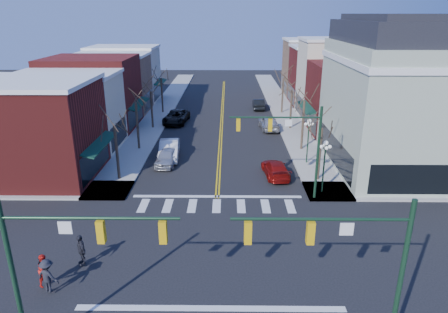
{
  "coord_description": "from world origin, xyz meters",
  "views": [
    {
      "loc": [
        0.8,
        -20.13,
        13.38
      ],
      "look_at": [
        0.51,
        9.17,
        2.8
      ],
      "focal_mm": 32.0,
      "sensor_mm": 36.0,
      "label": 1
    }
  ],
  "objects_px": {
    "lamppost_corner": "(325,158)",
    "car_left_near": "(167,157)",
    "car_right_mid": "(269,123)",
    "car_right_far": "(258,104)",
    "car_left_mid": "(169,150)",
    "pedestrian_red_b": "(45,270)",
    "lamppost_midblock": "(308,133)",
    "victorian_corner": "(408,95)",
    "car_right_near": "(276,169)",
    "car_left_far": "(176,117)",
    "pedestrian_dark_a": "(81,250)",
    "pedestrian_dark_b": "(48,276)"
  },
  "relations": [
    {
      "from": "car_right_near",
      "to": "car_right_mid",
      "type": "relative_size",
      "value": 0.95
    },
    {
      "from": "pedestrian_red_b",
      "to": "car_left_far",
      "type": "bearing_deg",
      "value": 13.13
    },
    {
      "from": "car_left_far",
      "to": "pedestrian_dark_b",
      "type": "relative_size",
      "value": 3.2
    },
    {
      "from": "pedestrian_dark_a",
      "to": "pedestrian_dark_b",
      "type": "distance_m",
      "value": 2.5
    },
    {
      "from": "car_right_mid",
      "to": "pedestrian_dark_a",
      "type": "relative_size",
      "value": 2.72
    },
    {
      "from": "pedestrian_red_b",
      "to": "pedestrian_dark_b",
      "type": "distance_m",
      "value": 0.68
    },
    {
      "from": "victorian_corner",
      "to": "pedestrian_dark_b",
      "type": "height_order",
      "value": "victorian_corner"
    },
    {
      "from": "pedestrian_red_b",
      "to": "car_left_mid",
      "type": "bearing_deg",
      "value": 7.36
    },
    {
      "from": "lamppost_corner",
      "to": "car_left_mid",
      "type": "bearing_deg",
      "value": 148.64
    },
    {
      "from": "lamppost_midblock",
      "to": "car_left_mid",
      "type": "relative_size",
      "value": 0.84
    },
    {
      "from": "car_right_far",
      "to": "pedestrian_red_b",
      "type": "distance_m",
      "value": 42.97
    },
    {
      "from": "car_right_near",
      "to": "pedestrian_red_b",
      "type": "relative_size",
      "value": 2.68
    },
    {
      "from": "car_right_near",
      "to": "car_right_far",
      "type": "height_order",
      "value": "car_right_far"
    },
    {
      "from": "car_left_far",
      "to": "car_right_mid",
      "type": "distance_m",
      "value": 11.92
    },
    {
      "from": "victorian_corner",
      "to": "pedestrian_red_b",
      "type": "bearing_deg",
      "value": -145.0
    },
    {
      "from": "car_right_mid",
      "to": "pedestrian_dark_a",
      "type": "bearing_deg",
      "value": 59.41
    },
    {
      "from": "car_left_near",
      "to": "pedestrian_dark_b",
      "type": "height_order",
      "value": "pedestrian_dark_b"
    },
    {
      "from": "car_left_near",
      "to": "pedestrian_dark_a",
      "type": "relative_size",
      "value": 2.41
    },
    {
      "from": "car_left_mid",
      "to": "pedestrian_dark_b",
      "type": "height_order",
      "value": "pedestrian_dark_b"
    },
    {
      "from": "lamppost_midblock",
      "to": "pedestrian_red_b",
      "type": "height_order",
      "value": "lamppost_midblock"
    },
    {
      "from": "car_left_mid",
      "to": "pedestrian_red_b",
      "type": "relative_size",
      "value": 2.95
    },
    {
      "from": "car_left_mid",
      "to": "lamppost_corner",
      "type": "bearing_deg",
      "value": -35.57
    },
    {
      "from": "pedestrian_red_b",
      "to": "car_right_mid",
      "type": "bearing_deg",
      "value": -7.78
    },
    {
      "from": "victorian_corner",
      "to": "car_right_mid",
      "type": "xyz_separation_m",
      "value": [
        -10.76,
        12.16,
        -5.82
      ]
    },
    {
      "from": "victorian_corner",
      "to": "car_left_mid",
      "type": "bearing_deg",
      "value": 174.71
    },
    {
      "from": "car_right_mid",
      "to": "pedestrian_red_b",
      "type": "height_order",
      "value": "pedestrian_red_b"
    },
    {
      "from": "lamppost_corner",
      "to": "car_left_mid",
      "type": "height_order",
      "value": "lamppost_corner"
    },
    {
      "from": "lamppost_midblock",
      "to": "car_left_mid",
      "type": "xyz_separation_m",
      "value": [
        -13.1,
        1.48,
        -2.11
      ]
    },
    {
      "from": "car_left_far",
      "to": "pedestrian_dark_a",
      "type": "height_order",
      "value": "pedestrian_dark_a"
    },
    {
      "from": "car_right_near",
      "to": "pedestrian_dark_a",
      "type": "xyz_separation_m",
      "value": [
        -12.24,
        -13.2,
        0.37
      ]
    },
    {
      "from": "car_right_far",
      "to": "pedestrian_dark_b",
      "type": "relative_size",
      "value": 2.5
    },
    {
      "from": "car_left_near",
      "to": "pedestrian_dark_b",
      "type": "distance_m",
      "value": 18.62
    },
    {
      "from": "lamppost_corner",
      "to": "lamppost_midblock",
      "type": "bearing_deg",
      "value": 90.0
    },
    {
      "from": "lamppost_corner",
      "to": "car_left_near",
      "type": "height_order",
      "value": "lamppost_corner"
    },
    {
      "from": "lamppost_midblock",
      "to": "pedestrian_dark_a",
      "type": "distance_m",
      "value": 22.53
    },
    {
      "from": "car_left_far",
      "to": "car_right_near",
      "type": "bearing_deg",
      "value": -52.99
    },
    {
      "from": "car_right_mid",
      "to": "car_left_mid",
      "type": "bearing_deg",
      "value": 38.18
    },
    {
      "from": "car_right_far",
      "to": "car_right_mid",
      "type": "bearing_deg",
      "value": 92.16
    },
    {
      "from": "car_left_mid",
      "to": "car_left_far",
      "type": "bearing_deg",
      "value": 89.75
    },
    {
      "from": "lamppost_midblock",
      "to": "car_left_far",
      "type": "height_order",
      "value": "lamppost_midblock"
    },
    {
      "from": "car_right_far",
      "to": "pedestrian_dark_a",
      "type": "height_order",
      "value": "pedestrian_dark_a"
    },
    {
      "from": "car_right_mid",
      "to": "car_right_far",
      "type": "height_order",
      "value": "car_right_mid"
    },
    {
      "from": "lamppost_midblock",
      "to": "pedestrian_dark_b",
      "type": "xyz_separation_m",
      "value": [
        -16.34,
        -18.58,
        -1.91
      ]
    },
    {
      "from": "victorian_corner",
      "to": "car_left_near",
      "type": "distance_m",
      "value": 22.17
    },
    {
      "from": "lamppost_midblock",
      "to": "pedestrian_red_b",
      "type": "distance_m",
      "value": 24.67
    },
    {
      "from": "car_left_far",
      "to": "car_left_near",
      "type": "bearing_deg",
      "value": -80.7
    },
    {
      "from": "victorian_corner",
      "to": "car_right_far",
      "type": "distance_m",
      "value": 26.4
    },
    {
      "from": "victorian_corner",
      "to": "pedestrian_red_b",
      "type": "xyz_separation_m",
      "value": [
        -25.03,
        -17.52,
        -5.64
      ]
    },
    {
      "from": "car_right_near",
      "to": "pedestrian_dark_b",
      "type": "height_order",
      "value": "pedestrian_dark_b"
    },
    {
      "from": "car_right_near",
      "to": "pedestrian_red_b",
      "type": "distance_m",
      "value": 20.16
    }
  ]
}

